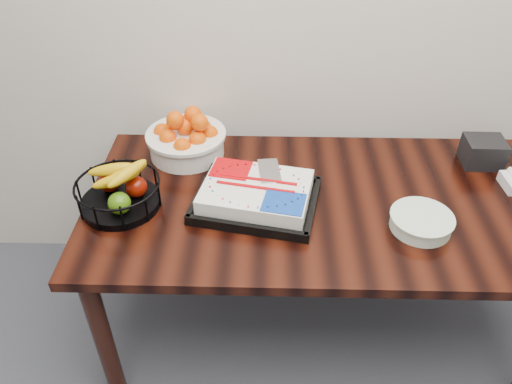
{
  "coord_description": "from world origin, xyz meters",
  "views": [
    {
      "loc": [
        -0.22,
        0.51,
        1.94
      ],
      "look_at": [
        -0.25,
        1.93,
        0.83
      ],
      "focal_mm": 35.0,
      "sensor_mm": 36.0,
      "label": 1
    }
  ],
  "objects_px": {
    "cake_tray": "(256,195)",
    "tangerine_bowl": "(186,135)",
    "fruit_basket": "(119,191)",
    "napkin_box": "(483,152)",
    "table": "(321,216)",
    "plate_stack": "(421,222)"
  },
  "relations": [
    {
      "from": "cake_tray",
      "to": "plate_stack",
      "type": "relative_size",
      "value": 2.27
    },
    {
      "from": "cake_tray",
      "to": "tangerine_bowl",
      "type": "bearing_deg",
      "value": 132.34
    },
    {
      "from": "tangerine_bowl",
      "to": "fruit_basket",
      "type": "distance_m",
      "value": 0.41
    },
    {
      "from": "fruit_basket",
      "to": "table",
      "type": "bearing_deg",
      "value": 4.53
    },
    {
      "from": "tangerine_bowl",
      "to": "fruit_basket",
      "type": "relative_size",
      "value": 1.08
    },
    {
      "from": "fruit_basket",
      "to": "plate_stack",
      "type": "xyz_separation_m",
      "value": [
        1.09,
        -0.1,
        -0.04
      ]
    },
    {
      "from": "tangerine_bowl",
      "to": "plate_stack",
      "type": "distance_m",
      "value": 1.0
    },
    {
      "from": "cake_tray",
      "to": "napkin_box",
      "type": "relative_size",
      "value": 3.25
    },
    {
      "from": "table",
      "to": "napkin_box",
      "type": "distance_m",
      "value": 0.74
    },
    {
      "from": "fruit_basket",
      "to": "napkin_box",
      "type": "bearing_deg",
      "value": 12.49
    },
    {
      "from": "plate_stack",
      "to": "napkin_box",
      "type": "bearing_deg",
      "value": 50.16
    },
    {
      "from": "table",
      "to": "cake_tray",
      "type": "height_order",
      "value": "cake_tray"
    },
    {
      "from": "fruit_basket",
      "to": "napkin_box",
      "type": "height_order",
      "value": "fruit_basket"
    },
    {
      "from": "table",
      "to": "cake_tray",
      "type": "bearing_deg",
      "value": -171.92
    },
    {
      "from": "cake_tray",
      "to": "tangerine_bowl",
      "type": "distance_m",
      "value": 0.45
    },
    {
      "from": "cake_tray",
      "to": "fruit_basket",
      "type": "height_order",
      "value": "fruit_basket"
    },
    {
      "from": "table",
      "to": "plate_stack",
      "type": "bearing_deg",
      "value": -25.18
    },
    {
      "from": "tangerine_bowl",
      "to": "napkin_box",
      "type": "xyz_separation_m",
      "value": [
        1.24,
        -0.04,
        -0.04
      ]
    },
    {
      "from": "table",
      "to": "tangerine_bowl",
      "type": "bearing_deg",
      "value": 151.85
    },
    {
      "from": "plate_stack",
      "to": "table",
      "type": "bearing_deg",
      "value": 154.82
    },
    {
      "from": "napkin_box",
      "to": "plate_stack",
      "type": "bearing_deg",
      "value": -129.84
    },
    {
      "from": "table",
      "to": "fruit_basket",
      "type": "distance_m",
      "value": 0.78
    }
  ]
}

